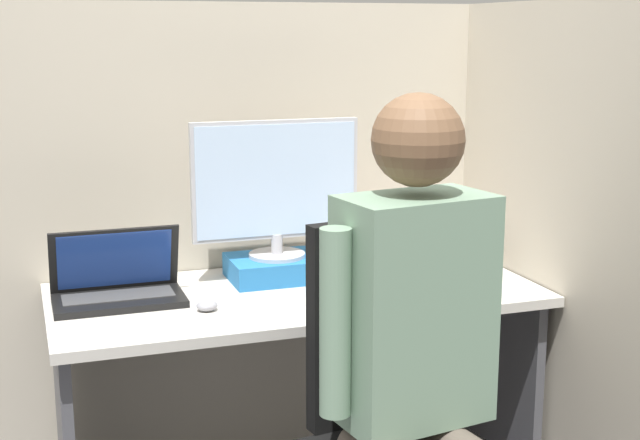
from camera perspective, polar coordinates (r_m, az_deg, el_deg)
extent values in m
cube|color=#B7AD99|center=(3.02, -3.58, -1.43)|extent=(1.96, 0.04, 1.58)
cube|color=#B7AD99|center=(2.94, 13.02, -2.08)|extent=(0.04, 1.29, 1.58)
cube|color=beige|center=(2.71, -1.57, -4.83)|extent=(1.46, 0.65, 0.03)
cube|color=#4C4C51|center=(2.73, -15.97, -13.28)|extent=(0.03, 0.56, 0.69)
cube|color=#4C4C51|center=(3.10, 11.02, -9.90)|extent=(0.03, 0.56, 0.69)
cube|color=#236BAD|center=(2.83, -2.77, -3.07)|extent=(0.30, 0.23, 0.07)
cylinder|color=#B2B2B7|center=(2.81, -2.77, -2.24)|extent=(0.18, 0.18, 0.01)
cylinder|color=#B2B2B7|center=(2.81, -2.78, -1.52)|extent=(0.04, 0.04, 0.06)
cube|color=#B2B2B7|center=(2.77, -2.85, 2.61)|extent=(0.53, 0.02, 0.37)
cube|color=silver|center=(2.76, -2.78, 2.56)|extent=(0.51, 0.00, 0.35)
cube|color=black|center=(2.64, -12.73, -5.06)|extent=(0.37, 0.21, 0.02)
cube|color=#424242|center=(2.65, -12.78, -4.73)|extent=(0.32, 0.11, 0.00)
cube|color=black|center=(2.67, -13.00, -2.46)|extent=(0.37, 0.08, 0.20)
cube|color=#1E3D93|center=(2.67, -12.99, -2.48)|extent=(0.33, 0.06, 0.17)
ellipsoid|color=gray|center=(2.53, -7.25, -5.47)|extent=(0.06, 0.06, 0.03)
cube|color=#2D2D33|center=(2.96, 9.93, -2.75)|extent=(0.04, 0.14, 0.05)
cone|color=orange|center=(2.57, 3.07, -4.93)|extent=(0.04, 0.11, 0.04)
cylinder|color=green|center=(2.64, 2.50, -4.51)|extent=(0.02, 0.02, 0.02)
cube|color=black|center=(2.32, 4.21, -6.33)|extent=(0.44, 0.12, 0.54)
cube|color=gray|center=(2.05, 6.03, -5.73)|extent=(0.37, 0.25, 0.53)
sphere|color=brown|center=(1.97, 6.28, 5.12)|extent=(0.21, 0.21, 0.21)
cylinder|color=gray|center=(1.95, 0.99, -6.63)|extent=(0.07, 0.07, 0.42)
cylinder|color=gray|center=(2.17, 10.56, -4.89)|extent=(0.07, 0.07, 0.42)
cylinder|color=#A3332D|center=(2.95, 3.69, -2.19)|extent=(0.08, 0.08, 0.10)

